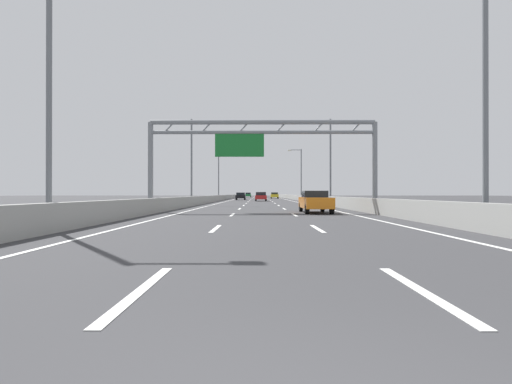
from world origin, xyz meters
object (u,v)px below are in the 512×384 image
streetlamp_right_mid (328,156)px  white_car (259,195)px  yellow_car (275,195)px  streetlamp_left_mid (194,156)px  blue_car (260,196)px  sign_gantry (259,142)px  orange_car (315,201)px  black_car (241,196)px  green_car (248,195)px  streetlamp_right_near (479,76)px  streetlamp_left_far (220,171)px  streetlamp_left_near (56,76)px  red_car (261,196)px  streetlamp_right_far (300,171)px

streetlamp_right_mid → white_car: streetlamp_right_mid is taller
streetlamp_right_mid → yellow_car: streetlamp_right_mid is taller
streetlamp_left_mid → yellow_car: size_ratio=2.19×
blue_car → white_car: bearing=90.4°
sign_gantry → orange_car: (3.59, -1.91, -4.09)m
orange_car → yellow_car: 72.73m
orange_car → blue_car: (-3.33, 64.18, -0.02)m
streetlamp_right_mid → black_car: streetlamp_right_mid is taller
green_car → streetlamp_right_near: bearing=-84.6°
streetlamp_left_far → white_car: 31.43m
streetlamp_left_near → red_car: bearing=81.5°
streetlamp_left_near → streetlamp_right_near: size_ratio=1.00×
orange_car → streetlamp_right_mid: bearing=77.5°
sign_gantry → black_car: sign_gantry is taller
black_car → streetlamp_right_far: bearing=-13.9°
sign_gantry → green_car: (-3.41, 103.09, -4.07)m
white_car → green_car: bearing=97.7°
sign_gantry → green_car: size_ratio=3.71×
streetlamp_left_far → red_car: (7.59, -9.46, -4.64)m
orange_car → streetlamp_right_near: bearing=-70.8°
streetlamp_left_far → black_car: 6.61m
blue_car → yellow_car: bearing=66.8°
black_car → white_car: 27.65m
blue_car → red_car: 25.13m
red_car → streetlamp_left_mid: bearing=-110.2°
orange_car → blue_car: 64.27m
streetlamp_right_near → black_car: size_ratio=2.22×
streetlamp_right_near → red_car: bearing=98.2°
streetlamp_left_far → white_car: streetlamp_left_far is taller
black_car → white_car: bearing=82.4°
streetlamp_left_far → red_car: bearing=-51.2°
streetlamp_left_near → black_car: bearing=86.6°
blue_car → streetlamp_right_far: bearing=-64.7°
blue_car → green_car: green_car is taller
sign_gantry → green_car: 103.23m
blue_car → white_car: (-0.09, 14.52, 0.01)m
green_car → black_car: size_ratio=1.01×
streetlamp_left_mid → streetlamp_right_far: size_ratio=1.00×
streetlamp_left_near → red_car: streetlamp_left_near is taller
blue_car → red_car: red_car is taller
streetlamp_left_far → streetlamp_right_near: bearing=-76.1°
streetlamp_right_far → green_car: streetlamp_right_far is taller
sign_gantry → orange_car: 5.77m
streetlamp_right_near → streetlamp_left_mid: size_ratio=1.00×
streetlamp_right_near → orange_car: bearing=109.2°
sign_gantry → streetlamp_left_mid: 18.02m
sign_gantry → red_car: sign_gantry is taller
blue_car → white_car: size_ratio=0.94×
black_car → blue_car: bearing=73.8°
green_car → red_car: bearing=-86.7°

